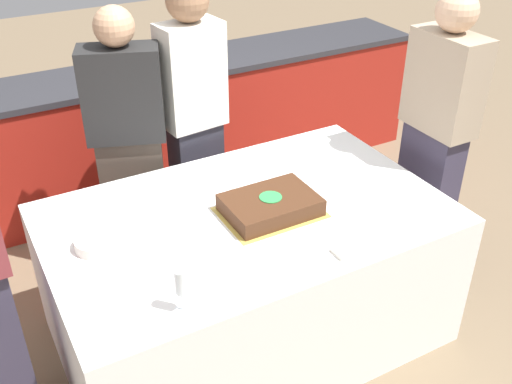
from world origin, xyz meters
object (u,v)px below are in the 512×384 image
(plate_stack, at_px, (98,242))
(person_seated_right, at_px, (435,140))
(person_cutting_cake, at_px, (194,120))
(person_standing_back, at_px, (129,147))
(cake, at_px, (270,205))
(wine_glass, at_px, (181,284))

(plate_stack, height_order, person_seated_right, person_seated_right)
(person_cutting_cake, xyz_separation_m, person_standing_back, (-0.39, 0.00, -0.07))
(cake, height_order, person_seated_right, person_seated_right)
(person_standing_back, bearing_deg, person_seated_right, 171.14)
(person_seated_right, bearing_deg, plate_stack, -92.34)
(person_seated_right, bearing_deg, cake, -87.09)
(person_standing_back, bearing_deg, wine_glass, 100.22)
(person_standing_back, bearing_deg, cake, 134.79)
(wine_glass, distance_m, person_seated_right, 1.75)
(plate_stack, xyz_separation_m, person_cutting_cake, (0.79, 0.74, 0.11))
(cake, height_order, person_standing_back, person_standing_back)
(plate_stack, height_order, wine_glass, wine_glass)
(wine_glass, height_order, person_standing_back, person_standing_back)
(cake, bearing_deg, person_cutting_cake, 90.00)
(wine_glass, bearing_deg, cake, 33.71)
(person_seated_right, xyz_separation_m, person_standing_back, (-1.46, 0.81, -0.05))
(person_cutting_cake, height_order, person_standing_back, person_cutting_cake)
(person_cutting_cake, height_order, person_seated_right, person_cutting_cake)
(wine_glass, bearing_deg, plate_stack, 106.75)
(cake, relative_size, person_cutting_cake, 0.28)
(cake, relative_size, person_seated_right, 0.28)
(cake, xyz_separation_m, plate_stack, (-0.79, 0.13, -0.02))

